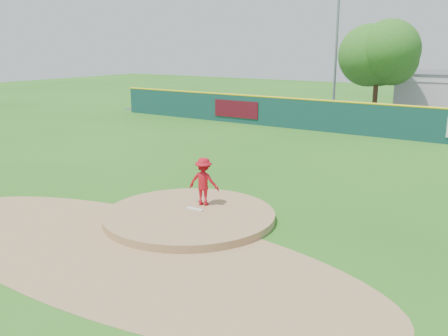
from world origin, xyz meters
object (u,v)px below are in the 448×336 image
Objects in this scene: playground_slide at (227,104)px; light_pole_left at (337,37)px; pitcher at (204,181)px; van at (418,116)px; deciduous_tree at (378,58)px.

playground_slide is 0.24× the size of light_pole_left.
pitcher is 0.38× the size of van.
playground_slide reaches higher than van.
light_pole_left reaches higher than playground_slide.
deciduous_tree is 0.67× the size of light_pole_left.
pitcher reaches higher than playground_slide.
playground_slide is at bearing -146.47° from light_pole_left.
pitcher is 24.43m from deciduous_tree.
light_pole_left is at bearing -91.09° from pitcher.
pitcher reaches higher than van.
pitcher is at bearing 175.43° from van.
pitcher is at bearing -58.26° from playground_slide.
light_pole_left reaches higher than van.
van is (1.38, 23.35, -0.45)m from pitcher.
pitcher is at bearing -77.20° from light_pole_left.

